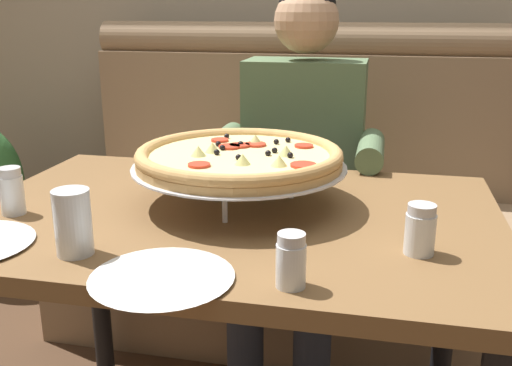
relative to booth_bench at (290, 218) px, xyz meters
name	(u,v)px	position (x,y,z in m)	size (l,w,h in m)	color
booth_bench	(290,218)	(0.00, 0.00, 0.00)	(1.70, 0.78, 1.13)	#937556
dining_table	(231,248)	(0.00, -0.89, 0.24)	(1.22, 0.83, 0.74)	brown
diner_main	(300,158)	(0.07, -0.27, 0.31)	(0.54, 0.64, 1.27)	#2D3342
pizza	(239,158)	(0.01, -0.82, 0.45)	(0.51, 0.51, 0.15)	silver
shaker_pepper_flakes	(12,194)	(-0.48, -1.01, 0.38)	(0.05, 0.05, 0.11)	white
shaker_oregano	(291,264)	(0.20, -1.23, 0.38)	(0.05, 0.05, 0.10)	white
shaker_parmesan	(420,233)	(0.41, -1.04, 0.38)	(0.06, 0.06, 0.10)	white
plate_near_right	(162,274)	(-0.03, -1.25, 0.35)	(0.25, 0.25, 0.02)	white
drinking_glass	(73,226)	(-0.23, -1.18, 0.39)	(0.07, 0.07, 0.13)	silver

